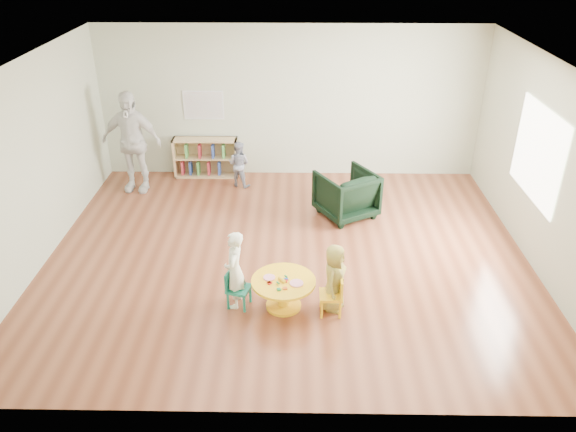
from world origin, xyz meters
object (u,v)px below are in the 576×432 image
(child_left, at_px, (235,270))
(child_right, at_px, (334,278))
(kid_chair_right, at_px, (334,294))
(armchair, at_px, (346,194))
(adult_caretaker, at_px, (132,142))
(bookshelf, at_px, (205,157))
(kid_chair_left, at_px, (236,287))
(toddler, at_px, (239,164))
(activity_table, at_px, (284,288))

(child_left, height_order, child_right, child_left)
(kid_chair_right, height_order, child_left, child_left)
(armchair, relative_size, adult_caretaker, 0.47)
(bookshelf, xyz_separation_m, adult_caretaker, (-1.17, -0.64, 0.55))
(kid_chair_left, height_order, child_right, child_right)
(child_right, xyz_separation_m, adult_caretaker, (-3.39, 3.49, 0.46))
(adult_caretaker, bearing_deg, kid_chair_left, -50.82)
(bookshelf, bearing_deg, child_right, -61.72)
(kid_chair_left, xyz_separation_m, armchair, (1.57, 2.49, 0.11))
(toddler, bearing_deg, child_right, 134.07)
(child_left, bearing_deg, child_right, 92.60)
(armchair, bearing_deg, adult_caretaker, -44.83)
(kid_chair_right, distance_m, bookshelf, 4.77)
(armchair, xyz_separation_m, adult_caretaker, (-3.73, 0.96, 0.52))
(adult_caretaker, bearing_deg, child_right, -38.64)
(armchair, bearing_deg, toddler, -61.75)
(kid_chair_right, distance_m, armchair, 2.65)
(activity_table, height_order, kid_chair_right, kid_chair_right)
(activity_table, relative_size, bookshelf, 0.68)
(activity_table, distance_m, kid_chair_left, 0.60)
(child_left, distance_m, toddler, 3.62)
(bookshelf, distance_m, child_right, 4.69)
(kid_chair_left, distance_m, toddler, 3.65)
(child_left, bearing_deg, toddler, -170.15)
(activity_table, relative_size, adult_caretaker, 0.44)
(child_right, distance_m, toddler, 3.98)
(armchair, xyz_separation_m, child_right, (-0.34, -2.53, 0.07))
(kid_chair_left, xyz_separation_m, bookshelf, (-0.98, 4.09, 0.09))
(kid_chair_right, bearing_deg, armchair, -7.57)
(kid_chair_left, height_order, child_left, child_left)
(kid_chair_left, distance_m, armchair, 2.95)
(kid_chair_left, distance_m, child_right, 1.25)
(kid_chair_left, relative_size, child_right, 0.56)
(activity_table, xyz_separation_m, kid_chair_left, (-0.60, 0.03, -0.01))
(kid_chair_left, height_order, adult_caretaker, adult_caretaker)
(armchair, height_order, adult_caretaker, adult_caretaker)
(armchair, distance_m, child_right, 2.55)
(kid_chair_left, bearing_deg, armchair, 163.64)
(armchair, xyz_separation_m, child_left, (-1.58, -2.47, 0.13))
(activity_table, relative_size, armchair, 0.95)
(kid_chair_right, height_order, adult_caretaker, adult_caretaker)
(bookshelf, relative_size, armchair, 1.40)
(kid_chair_right, xyz_separation_m, armchair, (0.34, 2.62, 0.11))
(kid_chair_right, bearing_deg, activity_table, 80.15)
(kid_chair_left, xyz_separation_m, toddler, (-0.30, 3.63, 0.15))
(armchair, bearing_deg, bookshelf, -62.42)
(kid_chair_right, relative_size, child_right, 0.58)
(bookshelf, relative_size, child_right, 1.31)
(child_right, height_order, toddler, child_right)
(kid_chair_left, bearing_deg, toddler, -159.32)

